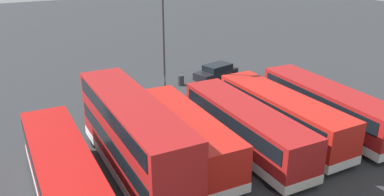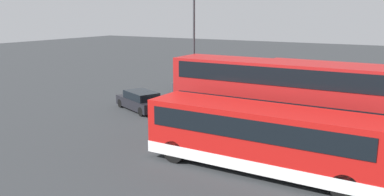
{
  "view_description": "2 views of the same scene",
  "coord_description": "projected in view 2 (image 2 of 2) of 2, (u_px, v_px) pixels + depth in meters",
  "views": [
    {
      "loc": [
        11.23,
        27.52,
        12.12
      ],
      "look_at": [
        -1.36,
        3.55,
        1.56
      ],
      "focal_mm": 36.99,
      "sensor_mm": 36.0,
      "label": 1
    },
    {
      "loc": [
        25.17,
        15.35,
        7.05
      ],
      "look_at": [
        2.06,
        1.87,
        1.23
      ],
      "focal_mm": 36.85,
      "sensor_mm": 36.0,
      "label": 2
    }
  ],
  "objects": [
    {
      "name": "waste_bin_yellow",
      "position": [
        174.0,
        88.0,
        35.1
      ],
      "size": [
        0.6,
        0.6,
        0.95
      ],
      "primitive_type": "cylinder",
      "color": "#333338",
      "rests_on": "ground"
    },
    {
      "name": "bus_single_deck_sixth",
      "position": [
        260.0,
        136.0,
        17.64
      ],
      "size": [
        2.69,
        10.66,
        2.95
      ],
      "color": "#B71411",
      "rests_on": "ground"
    },
    {
      "name": "bus_single_deck_fourth",
      "position": [
        291.0,
        103.0,
        24.08
      ],
      "size": [
        2.82,
        10.19,
        2.95
      ],
      "color": "red",
      "rests_on": "ground"
    },
    {
      "name": "ground_plane",
      "position": [
        184.0,
        106.0,
        30.3
      ],
      "size": [
        140.0,
        140.0,
        0.0
      ],
      "primitive_type": "plane",
      "color": "#2D3033"
    },
    {
      "name": "car_hatchback_silver",
      "position": [
        141.0,
        101.0,
        28.94
      ],
      "size": [
        3.44,
        4.79,
        1.43
      ],
      "color": "black",
      "rests_on": "ground"
    },
    {
      "name": "car_small_green",
      "position": [
        195.0,
        79.0,
        38.27
      ],
      "size": [
        4.68,
        2.82,
        1.43
      ],
      "color": "black",
      "rests_on": "ground"
    },
    {
      "name": "bus_single_deck_near_end",
      "position": [
        335.0,
        79.0,
        32.93
      ],
      "size": [
        2.97,
        11.5,
        2.95
      ],
      "color": "#A51919",
      "rests_on": "ground"
    },
    {
      "name": "bus_single_deck_third",
      "position": [
        317.0,
        94.0,
        26.9
      ],
      "size": [
        2.7,
        11.04,
        2.95
      ],
      "color": "#A51919",
      "rests_on": "ground"
    },
    {
      "name": "bus_double_decker_fifth",
      "position": [
        280.0,
        101.0,
        20.93
      ],
      "size": [
        2.61,
        11.93,
        4.55
      ],
      "color": "#A51919",
      "rests_on": "ground"
    },
    {
      "name": "lamp_post_tall",
      "position": [
        194.0,
        38.0,
        29.36
      ],
      "size": [
        0.7,
        0.3,
        9.03
      ],
      "color": "#38383D",
      "rests_on": "ground"
    },
    {
      "name": "bus_single_deck_second",
      "position": [
        321.0,
        86.0,
        29.88
      ],
      "size": [
        2.72,
        11.05,
        2.95
      ],
      "color": "red",
      "rests_on": "ground"
    }
  ]
}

